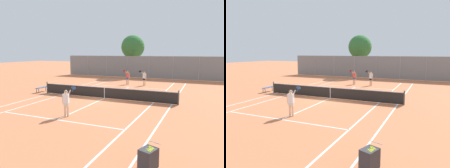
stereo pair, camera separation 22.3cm
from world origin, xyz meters
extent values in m
plane|color=#C67047|center=(0.00, 0.00, 0.00)|extent=(120.00, 120.00, 0.00)
cube|color=silver|center=(0.00, 11.90, 0.00)|extent=(11.00, 0.10, 0.01)
cube|color=silver|center=(-5.50, 0.00, 0.00)|extent=(0.10, 23.80, 0.01)
cube|color=silver|center=(5.50, 0.00, 0.00)|extent=(0.10, 23.80, 0.01)
cube|color=silver|center=(-4.13, 0.00, 0.00)|extent=(0.10, 23.80, 0.01)
cube|color=silver|center=(4.13, 0.00, 0.00)|extent=(0.10, 23.80, 0.01)
cube|color=silver|center=(0.00, -6.40, 0.00)|extent=(8.26, 0.10, 0.01)
cube|color=silver|center=(0.00, 6.40, 0.00)|extent=(8.26, 0.10, 0.01)
cube|color=silver|center=(0.00, 0.00, 0.00)|extent=(0.10, 12.80, 0.01)
cylinder|color=#474C47|center=(-5.95, 0.00, 0.53)|extent=(0.10, 0.10, 1.07)
cylinder|color=#474C47|center=(5.95, 0.00, 0.53)|extent=(0.10, 0.10, 1.07)
cube|color=black|center=(0.00, 0.00, 0.46)|extent=(11.90, 0.02, 0.89)
cube|color=white|center=(0.00, 0.00, 0.92)|extent=(11.90, 0.03, 0.06)
cube|color=white|center=(0.00, 0.00, 0.44)|extent=(0.05, 0.03, 0.89)
cube|color=#2D2D33|center=(6.15, -9.84, 0.53)|extent=(0.60, 0.68, 0.64)
cylinder|color=#B7B7BC|center=(6.05, -9.54, 0.15)|extent=(0.02, 0.02, 0.16)
cylinder|color=black|center=(6.05, -9.54, 0.05)|extent=(0.10, 0.06, 0.10)
cylinder|color=#B7B7BC|center=(6.27, -9.52, 0.95)|extent=(0.42, 0.17, 0.02)
sphere|color=#D1DB33|center=(6.32, -9.76, 0.82)|extent=(0.07, 0.07, 0.07)
sphere|color=#D1DB33|center=(6.30, -9.82, 0.85)|extent=(0.07, 0.07, 0.07)
sphere|color=#D1DB33|center=(6.27, -9.88, 0.84)|extent=(0.07, 0.07, 0.07)
sphere|color=#D1DB33|center=(6.25, -9.95, 0.85)|extent=(0.07, 0.07, 0.07)
sphere|color=#D1DB33|center=(6.24, -10.02, 0.84)|extent=(0.07, 0.07, 0.07)
sphere|color=#D1DB33|center=(6.25, -9.74, 0.85)|extent=(0.07, 0.07, 0.07)
sphere|color=#D1DB33|center=(6.24, -9.80, 0.84)|extent=(0.07, 0.07, 0.07)
sphere|color=#D1DB33|center=(6.21, -9.86, 0.85)|extent=(0.07, 0.07, 0.07)
sphere|color=#D1DB33|center=(6.19, -9.92, 0.84)|extent=(0.07, 0.07, 0.07)
sphere|color=#D1DB33|center=(6.18, -9.98, 0.83)|extent=(0.07, 0.07, 0.07)
sphere|color=#D1DB33|center=(6.19, -9.71, 0.85)|extent=(0.07, 0.07, 0.07)
sphere|color=#D1DB33|center=(6.17, -9.77, 0.86)|extent=(0.07, 0.07, 0.07)
sphere|color=#D1DB33|center=(6.16, -9.84, 0.83)|extent=(0.07, 0.07, 0.07)
sphere|color=#D1DB33|center=(6.12, -9.91, 0.84)|extent=(0.07, 0.07, 0.07)
sphere|color=#D1DB33|center=(6.10, -9.96, 0.82)|extent=(0.07, 0.07, 0.07)
sphere|color=#D1DB33|center=(6.14, -9.69, 0.85)|extent=(0.07, 0.07, 0.07)
cylinder|color=beige|center=(0.03, -5.61, 0.41)|extent=(0.13, 0.13, 0.82)
cylinder|color=beige|center=(0.21, -5.59, 0.41)|extent=(0.13, 0.13, 0.82)
cube|color=beige|center=(0.12, -5.60, 0.74)|extent=(0.30, 0.22, 0.24)
cube|color=white|center=(0.12, -5.60, 1.10)|extent=(0.37, 0.25, 0.56)
sphere|color=beige|center=(0.12, -5.60, 1.49)|extent=(0.22, 0.22, 0.22)
cylinder|color=black|center=(0.12, -5.60, 1.56)|extent=(0.23, 0.23, 0.02)
cylinder|color=beige|center=(-0.10, -5.63, 1.04)|extent=(0.08, 0.08, 0.52)
cylinder|color=beige|center=(0.23, -5.44, 1.39)|extent=(0.15, 0.46, 0.35)
cylinder|color=#1E4C99|center=(0.32, -5.17, 1.55)|extent=(0.07, 0.25, 0.22)
cylinder|color=#1E4C99|center=(0.30, -5.05, 1.66)|extent=(0.31, 0.24, 0.23)
cylinder|color=#D8A884|center=(-0.73, 8.16, 0.41)|extent=(0.13, 0.13, 0.82)
cylinder|color=#D8A884|center=(-0.91, 8.16, 0.41)|extent=(0.13, 0.13, 0.82)
cube|color=#334C8C|center=(-0.82, 8.16, 0.74)|extent=(0.28, 0.18, 0.24)
cube|color=#D84C3F|center=(-0.82, 8.16, 1.10)|extent=(0.34, 0.20, 0.56)
sphere|color=#D8A884|center=(-0.82, 8.16, 1.49)|extent=(0.22, 0.22, 0.22)
cylinder|color=black|center=(-0.82, 8.16, 1.56)|extent=(0.23, 0.23, 0.02)
cylinder|color=#D8A884|center=(-0.60, 8.16, 1.04)|extent=(0.08, 0.08, 0.52)
cylinder|color=#D8A884|center=(-0.95, 8.02, 1.39)|extent=(0.09, 0.46, 0.35)
cylinder|color=maroon|center=(-1.09, 7.77, 1.55)|extent=(0.04, 0.25, 0.22)
cylinder|color=maroon|center=(-1.09, 7.65, 1.66)|extent=(0.28, 0.20, 0.23)
cylinder|color=beige|center=(1.31, 8.11, 0.41)|extent=(0.13, 0.13, 0.82)
cylinder|color=beige|center=(1.14, 8.16, 0.41)|extent=(0.13, 0.13, 0.82)
cube|color=black|center=(1.23, 8.14, 0.74)|extent=(0.32, 0.25, 0.24)
cube|color=white|center=(1.23, 8.14, 1.10)|extent=(0.38, 0.29, 0.56)
sphere|color=beige|center=(1.23, 8.14, 1.49)|extent=(0.22, 0.22, 0.22)
cylinder|color=black|center=(1.23, 8.14, 1.56)|extent=(0.23, 0.23, 0.02)
cylinder|color=beige|center=(1.44, 8.07, 1.04)|extent=(0.08, 0.08, 0.52)
cylinder|color=beige|center=(1.06, 8.04, 1.39)|extent=(0.21, 0.46, 0.35)
cylinder|color=black|center=(0.86, 7.83, 1.55)|extent=(0.10, 0.25, 0.22)
cylinder|color=black|center=(0.82, 7.72, 1.66)|extent=(0.33, 0.27, 0.23)
sphere|color=#D1DB33|center=(-0.72, 9.54, 0.03)|extent=(0.07, 0.07, 0.07)
sphere|color=#D1DB33|center=(1.08, 5.42, 0.03)|extent=(0.07, 0.07, 0.07)
sphere|color=#D1DB33|center=(4.44, 9.09, 0.03)|extent=(0.07, 0.07, 0.07)
sphere|color=#D1DB33|center=(-2.26, -0.26, 0.03)|extent=(0.07, 0.07, 0.07)
cube|color=#33598C|center=(-6.77, 0.25, 0.44)|extent=(0.36, 1.50, 0.05)
cylinder|color=#262626|center=(-6.65, 0.89, 0.21)|extent=(0.05, 0.05, 0.41)
cylinder|color=#262626|center=(-6.65, -0.39, 0.21)|extent=(0.05, 0.05, 0.41)
cylinder|color=#262626|center=(-6.90, 0.89, 0.21)|extent=(0.05, 0.05, 0.41)
cylinder|color=#262626|center=(-6.90, -0.39, 0.21)|extent=(0.05, 0.05, 0.41)
cylinder|color=gray|center=(-13.62, 15.30, 1.63)|extent=(0.08, 0.08, 3.26)
cylinder|color=gray|center=(-10.22, 15.30, 1.63)|extent=(0.08, 0.08, 3.26)
cylinder|color=gray|center=(-6.81, 15.30, 1.63)|extent=(0.08, 0.08, 3.26)
cylinder|color=gray|center=(-3.41, 15.30, 1.63)|extent=(0.08, 0.08, 3.26)
cylinder|color=gray|center=(0.00, 15.30, 1.63)|extent=(0.08, 0.08, 3.26)
cylinder|color=gray|center=(3.41, 15.30, 1.63)|extent=(0.08, 0.08, 3.26)
cylinder|color=gray|center=(6.81, 15.30, 1.63)|extent=(0.08, 0.08, 3.26)
cube|color=slate|center=(0.00, 15.30, 1.63)|extent=(27.25, 0.02, 3.22)
cylinder|color=brown|center=(-3.06, 16.96, 1.67)|extent=(0.30, 0.30, 3.34)
sphere|color=#2D6B33|center=(-3.06, 16.96, 4.62)|extent=(3.65, 3.65, 3.65)
sphere|color=#2D6B33|center=(-3.01, 17.25, 4.17)|extent=(2.49, 2.49, 2.49)
camera|label=1|loc=(7.64, -16.17, 3.82)|focal=35.00mm
camera|label=2|loc=(7.85, -16.08, 3.82)|focal=35.00mm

